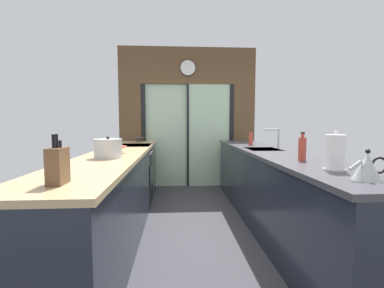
{
  "coord_description": "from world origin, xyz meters",
  "views": [
    {
      "loc": [
        -0.24,
        -2.78,
        1.26
      ],
      "look_at": [
        -0.01,
        0.84,
        0.96
      ],
      "focal_mm": 24.69,
      "sensor_mm": 36.0,
      "label": 1
    }
  ],
  "objects_px": {
    "kettle": "(367,167)",
    "stock_pot": "(108,148)",
    "mixing_bowl_far": "(139,139)",
    "oven_range": "(132,175)",
    "knife_block": "(58,166)",
    "soap_bottle_near": "(302,148)",
    "soap_bottle_far": "(251,139)",
    "mixing_bowl_near": "(117,149)",
    "paper_towel_roll": "(335,153)"
  },
  "relations": [
    {
      "from": "stock_pot",
      "to": "kettle",
      "type": "height_order",
      "value": "stock_pot"
    },
    {
      "from": "oven_range",
      "to": "soap_bottle_near",
      "type": "distance_m",
      "value": 2.57
    },
    {
      "from": "paper_towel_roll",
      "to": "soap_bottle_far",
      "type": "bearing_deg",
      "value": 90.0
    },
    {
      "from": "kettle",
      "to": "soap_bottle_far",
      "type": "height_order",
      "value": "soap_bottle_far"
    },
    {
      "from": "soap_bottle_far",
      "to": "paper_towel_roll",
      "type": "height_order",
      "value": "paper_towel_roll"
    },
    {
      "from": "mixing_bowl_far",
      "to": "knife_block",
      "type": "distance_m",
      "value": 3.24
    },
    {
      "from": "knife_block",
      "to": "mixing_bowl_near",
      "type": "bearing_deg",
      "value": 90.0
    },
    {
      "from": "mixing_bowl_far",
      "to": "stock_pot",
      "type": "xyz_separation_m",
      "value": [
        0.0,
        -2.15,
        0.05
      ]
    },
    {
      "from": "mixing_bowl_far",
      "to": "stock_pot",
      "type": "relative_size",
      "value": 0.81
    },
    {
      "from": "oven_range",
      "to": "stock_pot",
      "type": "distance_m",
      "value": 1.56
    },
    {
      "from": "kettle",
      "to": "paper_towel_roll",
      "type": "height_order",
      "value": "paper_towel_roll"
    },
    {
      "from": "knife_block",
      "to": "kettle",
      "type": "bearing_deg",
      "value": -0.23
    },
    {
      "from": "paper_towel_roll",
      "to": "oven_range",
      "type": "bearing_deg",
      "value": 128.81
    },
    {
      "from": "mixing_bowl_near",
      "to": "paper_towel_roll",
      "type": "bearing_deg",
      "value": -33.11
    },
    {
      "from": "oven_range",
      "to": "soap_bottle_near",
      "type": "bearing_deg",
      "value": -44.21
    },
    {
      "from": "soap_bottle_near",
      "to": "kettle",
      "type": "bearing_deg",
      "value": -89.87
    },
    {
      "from": "stock_pot",
      "to": "soap_bottle_near",
      "type": "relative_size",
      "value": 1.04
    },
    {
      "from": "mixing_bowl_near",
      "to": "kettle",
      "type": "distance_m",
      "value": 2.32
    },
    {
      "from": "kettle",
      "to": "stock_pot",
      "type": "bearing_deg",
      "value": 148.35
    },
    {
      "from": "knife_block",
      "to": "kettle",
      "type": "xyz_separation_m",
      "value": [
        1.78,
        -0.01,
        -0.02
      ]
    },
    {
      "from": "stock_pot",
      "to": "paper_towel_roll",
      "type": "xyz_separation_m",
      "value": [
        1.78,
        -0.78,
        0.03
      ]
    },
    {
      "from": "mixing_bowl_near",
      "to": "knife_block",
      "type": "xyz_separation_m",
      "value": [
        -0.0,
        -1.47,
        0.06
      ]
    },
    {
      "from": "mixing_bowl_near",
      "to": "paper_towel_roll",
      "type": "height_order",
      "value": "paper_towel_roll"
    },
    {
      "from": "stock_pot",
      "to": "knife_block",
      "type": "bearing_deg",
      "value": -90.0
    },
    {
      "from": "mixing_bowl_far",
      "to": "kettle",
      "type": "distance_m",
      "value": 3.7
    },
    {
      "from": "oven_range",
      "to": "paper_towel_roll",
      "type": "xyz_separation_m",
      "value": [
        1.8,
        -2.24,
        0.59
      ]
    },
    {
      "from": "mixing_bowl_far",
      "to": "oven_range",
      "type": "bearing_deg",
      "value": -91.52
    },
    {
      "from": "kettle",
      "to": "soap_bottle_far",
      "type": "relative_size",
      "value": 1.05
    },
    {
      "from": "mixing_bowl_far",
      "to": "soap_bottle_far",
      "type": "distance_m",
      "value": 1.96
    },
    {
      "from": "oven_range",
      "to": "mixing_bowl_far",
      "type": "height_order",
      "value": "mixing_bowl_far"
    },
    {
      "from": "soap_bottle_near",
      "to": "soap_bottle_far",
      "type": "height_order",
      "value": "soap_bottle_near"
    },
    {
      "from": "knife_block",
      "to": "kettle",
      "type": "height_order",
      "value": "knife_block"
    },
    {
      "from": "knife_block",
      "to": "soap_bottle_near",
      "type": "height_order",
      "value": "knife_block"
    },
    {
      "from": "soap_bottle_near",
      "to": "paper_towel_roll",
      "type": "xyz_separation_m",
      "value": [
        -0.0,
        -0.49,
        0.02
      ]
    },
    {
      "from": "stock_pot",
      "to": "paper_towel_roll",
      "type": "bearing_deg",
      "value": -23.7
    },
    {
      "from": "knife_block",
      "to": "soap_bottle_far",
      "type": "relative_size",
      "value": 1.23
    },
    {
      "from": "knife_block",
      "to": "soap_bottle_near",
      "type": "xyz_separation_m",
      "value": [
        1.78,
        0.8,
        0.01
      ]
    },
    {
      "from": "knife_block",
      "to": "paper_towel_roll",
      "type": "distance_m",
      "value": 1.81
    },
    {
      "from": "oven_range",
      "to": "knife_block",
      "type": "xyz_separation_m",
      "value": [
        0.02,
        -2.55,
        0.57
      ]
    },
    {
      "from": "stock_pot",
      "to": "soap_bottle_far",
      "type": "relative_size",
      "value": 1.18
    },
    {
      "from": "oven_range",
      "to": "stock_pot",
      "type": "relative_size",
      "value": 3.44
    },
    {
      "from": "mixing_bowl_near",
      "to": "knife_block",
      "type": "relative_size",
      "value": 0.78
    },
    {
      "from": "stock_pot",
      "to": "soap_bottle_near",
      "type": "xyz_separation_m",
      "value": [
        1.78,
        -0.29,
        0.02
      ]
    },
    {
      "from": "kettle",
      "to": "soap_bottle_far",
      "type": "distance_m",
      "value": 2.42
    },
    {
      "from": "knife_block",
      "to": "oven_range",
      "type": "bearing_deg",
      "value": 90.41
    },
    {
      "from": "knife_block",
      "to": "stock_pot",
      "type": "relative_size",
      "value": 1.04
    },
    {
      "from": "knife_block",
      "to": "stock_pot",
      "type": "height_order",
      "value": "knife_block"
    },
    {
      "from": "soap_bottle_far",
      "to": "paper_towel_roll",
      "type": "xyz_separation_m",
      "value": [
        0.0,
        -2.11,
        0.03
      ]
    },
    {
      "from": "mixing_bowl_near",
      "to": "kettle",
      "type": "relative_size",
      "value": 0.91
    },
    {
      "from": "stock_pot",
      "to": "kettle",
      "type": "bearing_deg",
      "value": -31.65
    }
  ]
}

